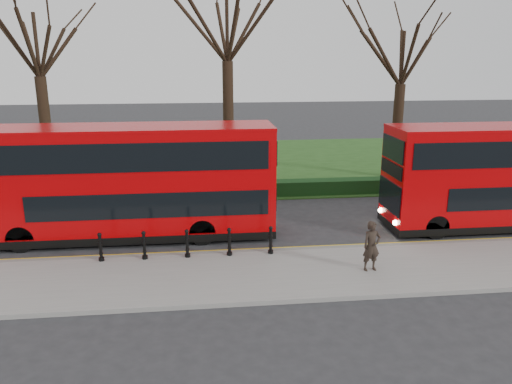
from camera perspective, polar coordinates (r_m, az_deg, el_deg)
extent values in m
plane|color=#28282B|center=(19.71, -7.11, -6.22)|extent=(120.00, 120.00, 0.00)
cube|color=gray|center=(16.92, -7.19, -9.72)|extent=(60.00, 4.00, 0.15)
cube|color=slate|center=(18.75, -7.14, -7.13)|extent=(60.00, 0.25, 0.16)
cube|color=#204517|center=(34.10, -6.95, 3.14)|extent=(60.00, 18.00, 0.06)
cube|color=black|center=(26.04, -7.04, 0.12)|extent=(60.00, 0.90, 0.80)
cube|color=yellow|center=(19.06, -7.13, -6.98)|extent=(60.00, 0.10, 0.01)
cube|color=yellow|center=(19.24, -7.12, -6.75)|extent=(60.00, 0.10, 0.01)
cylinder|color=black|center=(29.83, -22.82, 6.20)|extent=(0.60, 0.60, 6.11)
cylinder|color=black|center=(28.63, -3.17, 7.82)|extent=(0.60, 0.60, 6.89)
cylinder|color=black|center=(30.95, 15.80, 6.61)|extent=(0.60, 0.60, 5.58)
cylinder|color=black|center=(18.57, -17.35, -6.07)|extent=(0.15, 0.15, 1.00)
cylinder|color=black|center=(18.33, -12.65, -6.01)|extent=(0.15, 0.15, 1.00)
cylinder|color=black|center=(18.22, -7.87, -5.90)|extent=(0.15, 0.15, 1.00)
cylinder|color=black|center=(18.24, -3.07, -5.75)|extent=(0.15, 0.15, 1.00)
cylinder|color=black|center=(18.38, 1.69, -5.56)|extent=(0.15, 0.15, 1.00)
cube|color=#B00105|center=(20.46, -14.19, 1.46)|extent=(11.38, 2.59, 4.19)
cube|color=black|center=(21.06, -13.80, -4.22)|extent=(11.40, 2.61, 0.31)
cube|color=black|center=(19.30, -12.09, -1.55)|extent=(9.10, 0.04, 0.98)
cube|color=black|center=(18.96, -14.90, 3.77)|extent=(10.76, 0.04, 1.09)
cylinder|color=black|center=(20.89, -25.29, -4.87)|extent=(1.03, 0.31, 1.03)
cylinder|color=black|center=(22.93, -23.55, -2.92)|extent=(1.03, 0.31, 1.03)
cylinder|color=black|center=(19.73, -6.15, -4.55)|extent=(1.03, 0.31, 1.03)
cylinder|color=black|center=(21.89, -6.21, -2.52)|extent=(1.03, 0.31, 1.03)
cube|color=black|center=(24.41, 26.97, -2.80)|extent=(11.00, 2.52, 0.30)
cube|color=black|center=(21.26, 15.24, 2.56)|extent=(0.06, 2.20, 0.55)
cylinder|color=black|center=(21.53, 19.90, -3.75)|extent=(1.00, 0.30, 1.00)
cylinder|color=black|center=(23.41, 17.58, -2.02)|extent=(1.00, 0.30, 1.00)
imported|color=black|center=(17.31, 13.08, -6.03)|extent=(0.69, 0.51, 1.73)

